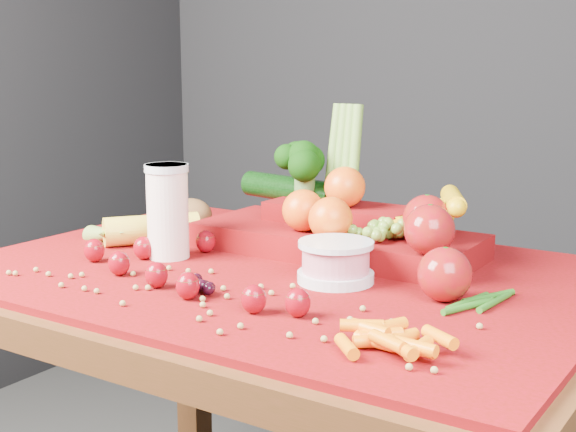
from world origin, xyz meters
The scene contains 12 objects.
table centered at (0.00, 0.00, 0.66)m, with size 1.10×0.80×0.75m.
red_cloth centered at (0.00, 0.00, 0.76)m, with size 1.05×0.75×0.01m, color maroon.
milk_glass centered at (-0.21, -0.04, 0.85)m, with size 0.08×0.08×0.17m.
yogurt_bowl centered at (0.12, -0.02, 0.80)m, with size 0.12×0.12×0.07m.
strawberry_scatter centered at (-0.12, -0.14, 0.79)m, with size 0.54×0.28×0.05m.
dark_grape_cluster centered at (-0.02, -0.18, 0.78)m, with size 0.06×0.05×0.03m, color black, non-canonical shape.
soybean_scatter centered at (0.00, -0.20, 0.77)m, with size 0.84×0.24×0.01m, color #A68B47, non-canonical shape.
corn_ear centered at (-0.36, -0.01, 0.78)m, with size 0.27×0.26×0.06m.
potato centered at (-0.34, 0.17, 0.79)m, with size 0.09×0.07×0.06m, color brown.
baby_carrot_pile centered at (0.33, -0.25, 0.78)m, with size 0.17×0.17×0.03m, color orange, non-canonical shape.
green_bean_pile centered at (0.36, -0.01, 0.77)m, with size 0.14×0.12×0.01m, color #215E15, non-canonical shape.
produce_mound centered at (0.05, 0.15, 0.82)m, with size 0.60×0.36×0.27m.
Camera 1 is at (0.73, -1.09, 1.12)m, focal length 50.00 mm.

